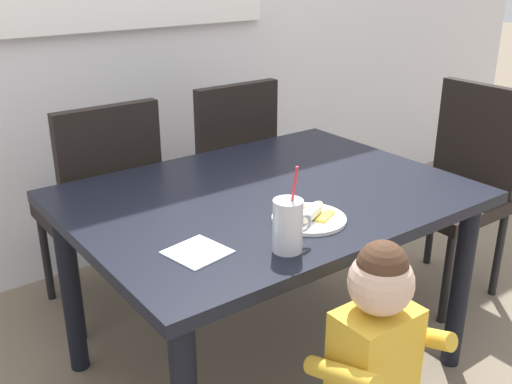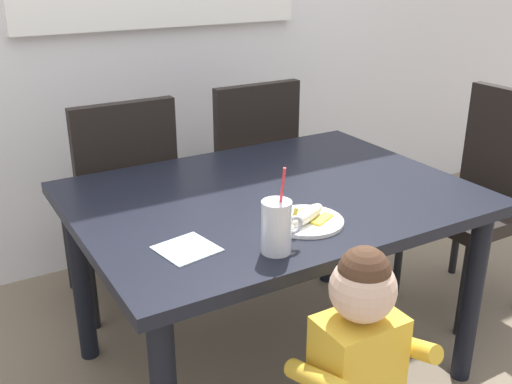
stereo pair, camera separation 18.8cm
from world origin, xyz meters
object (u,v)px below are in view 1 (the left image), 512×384
Objects in this scene: snack_plate at (309,219)px; paper_napkin at (197,252)px; dining_table at (267,216)px; dining_chair_left at (103,200)px; dining_chair_far at (458,180)px; milk_cup at (288,228)px; peeled_banana at (311,213)px; dining_chair_right at (224,167)px; toddler_standing at (375,348)px.

snack_plate is 0.39m from paper_napkin.
dining_table is at bearing 80.66° from snack_plate.
dining_chair_far is (1.39, -0.74, 0.00)m from dining_chair_left.
milk_cup reaches higher than peeled_banana.
dining_chair_right is 1.08m from dining_chair_far.
paper_napkin is at bearing 174.89° from peeled_banana.
dining_table is 1.39× the size of dining_chair_right.
peeled_banana is at bearing 70.80° from dining_chair_right.
peeled_banana is (-0.35, -1.01, 0.22)m from dining_chair_right.
snack_plate is (-0.04, -0.27, 0.10)m from dining_table.
dining_chair_far is at bearing -1.82° from dining_table.
dining_chair_far is 4.17× the size of snack_plate.
dining_chair_left is at bearing 95.19° from milk_cup.
paper_napkin is (-0.11, -0.94, 0.19)m from dining_chair_left.
snack_plate is at bearing -99.34° from dining_table.
dining_chair_right is 1.26m from milk_cup.
dining_chair_right is 6.40× the size of paper_napkin.
dining_chair_right is 1.10m from peeled_banana.
dining_chair_right is at bearing 64.65° from milk_cup.
dining_chair_left is 1.57m from dining_chair_far.
milk_cup is 1.43× the size of peeled_banana.
snack_plate is (0.10, 0.38, 0.21)m from toddler_standing.
dining_chair_right is at bearing 67.34° from dining_table.
dining_chair_left and dining_chair_far have the same top height.
dining_chair_right is at bearing 72.12° from toddler_standing.
dining_chair_left is 6.40× the size of paper_napkin.
milk_cup is at bearing -149.82° from peeled_banana.
dining_table is at bearing 67.34° from dining_chair_right.
peeled_banana is at bearing 105.62° from dining_chair_left.
paper_napkin is at bearing 83.33° from dining_chair_left.
snack_plate is (-0.35, -1.00, 0.19)m from dining_chair_right.
dining_chair_far reaches higher than snack_plate.
toddler_standing reaches higher than dining_table.
snack_plate is at bearing 80.70° from peeled_banana.
dining_table is 8.90× the size of paper_napkin.
dining_chair_right reaches higher than snack_plate.
dining_chair_far is 1.15m from snack_plate.
dining_chair_far is at bearing 27.09° from toddler_standing.
snack_plate is at bearing -78.15° from dining_chair_far.
milk_cup is at bearing -120.23° from dining_table.
dining_chair_right reaches higher than toddler_standing.
dining_chair_left is 1.04m from peeled_banana.
peeled_banana is 1.17× the size of paper_napkin.
peeled_banana is 0.39m from paper_napkin.
milk_cup is (-0.22, -0.38, 0.16)m from dining_table.
dining_chair_right is 4.17× the size of snack_plate.
toddler_standing is 0.39m from milk_cup.
peeled_banana is at bearing 75.82° from toddler_standing.
paper_napkin is (-0.74, -0.98, 0.19)m from dining_chair_right.
toddler_standing is 0.45m from snack_plate.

